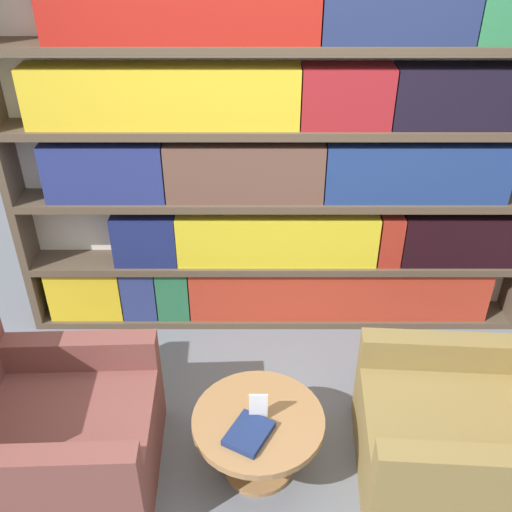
# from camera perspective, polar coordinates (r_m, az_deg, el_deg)

# --- Properties ---
(ground_plane) EXTENTS (14.00, 14.00, 0.00)m
(ground_plane) POSITION_cam_1_polar(r_m,az_deg,el_deg) (3.33, 2.33, -20.61)
(ground_plane) COLOR slate
(bookshelf) EXTENTS (3.30, 0.30, 2.33)m
(bookshelf) POSITION_cam_1_polar(r_m,az_deg,el_deg) (3.67, 2.55, 8.36)
(bookshelf) COLOR silver
(bookshelf) RESTS_ON ground_plane
(armchair_left) EXTENTS (0.97, 0.88, 0.95)m
(armchair_left) POSITION_cam_1_polar(r_m,az_deg,el_deg) (3.28, -19.24, -15.87)
(armchair_left) COLOR brown
(armchair_left) RESTS_ON ground_plane
(armchair_right) EXTENTS (0.99, 0.91, 0.95)m
(armchair_right) POSITION_cam_1_polar(r_m,az_deg,el_deg) (3.28, 19.29, -15.76)
(armchair_right) COLOR olive
(armchair_right) RESTS_ON ground_plane
(coffee_table) EXTENTS (0.67, 0.67, 0.38)m
(coffee_table) POSITION_cam_1_polar(r_m,az_deg,el_deg) (3.16, 0.05, -16.48)
(coffee_table) COLOR olive
(coffee_table) RESTS_ON ground_plane
(table_sign) EXTENTS (0.09, 0.06, 0.16)m
(table_sign) POSITION_cam_1_polar(r_m,az_deg,el_deg) (3.03, 0.05, -14.32)
(table_sign) COLOR black
(table_sign) RESTS_ON coffee_table
(stray_book) EXTENTS (0.26, 0.28, 0.03)m
(stray_book) POSITION_cam_1_polar(r_m,az_deg,el_deg) (3.00, -0.87, -16.54)
(stray_book) COLOR navy
(stray_book) RESTS_ON coffee_table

